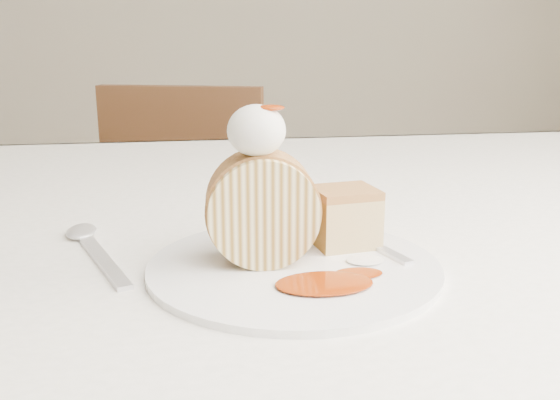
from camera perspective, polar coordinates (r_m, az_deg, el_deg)
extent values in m
cube|color=white|center=(0.73, 2.13, -1.60)|extent=(1.40, 0.90, 0.04)
cube|color=white|center=(1.19, -1.90, -1.08)|extent=(1.40, 0.01, 0.28)
cube|color=brown|center=(1.72, -6.88, -3.49)|extent=(0.49, 0.49, 0.04)
cube|color=brown|center=(1.50, -8.93, 2.48)|extent=(0.38, 0.15, 0.41)
cylinder|color=brown|center=(1.91, -0.48, -8.11)|extent=(0.03, 0.03, 0.38)
cylinder|color=brown|center=(1.98, -10.08, -7.41)|extent=(0.03, 0.03, 0.38)
cylinder|color=brown|center=(1.61, -2.41, -12.69)|extent=(0.03, 0.03, 0.38)
cylinder|color=brown|center=(1.70, -13.69, -11.56)|extent=(0.03, 0.03, 0.38)
cylinder|color=white|center=(0.51, 1.28, -6.13)|extent=(0.27, 0.27, 0.01)
cylinder|color=beige|center=(0.51, -1.60, -0.83)|extent=(0.09, 0.05, 0.09)
cube|color=#BD8447|center=(0.55, 5.91, -1.88)|extent=(0.06, 0.06, 0.04)
ellipsoid|color=white|center=(0.49, -2.16, 6.37)|extent=(0.05, 0.05, 0.04)
ellipsoid|color=#8B2905|center=(0.48, -0.92, 9.03)|extent=(0.02, 0.02, 0.01)
cube|color=silver|center=(0.56, 8.58, -4.07)|extent=(0.06, 0.14, 0.00)
cube|color=silver|center=(0.55, -15.81, -5.42)|extent=(0.08, 0.16, 0.00)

